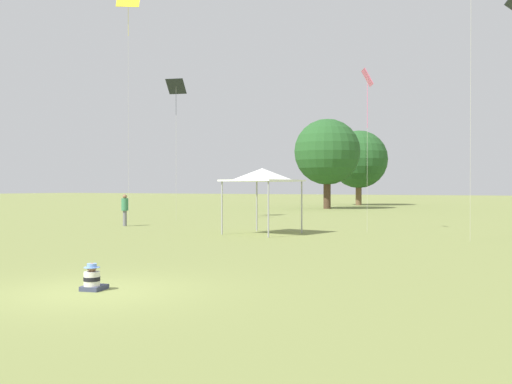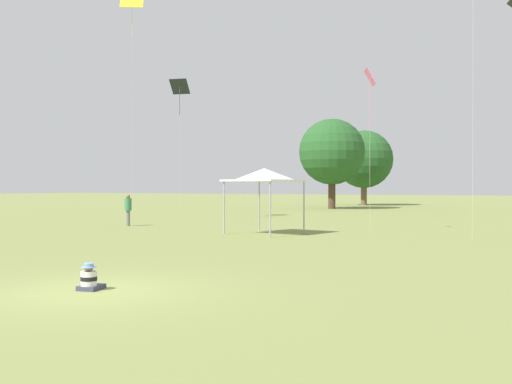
# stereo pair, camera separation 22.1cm
# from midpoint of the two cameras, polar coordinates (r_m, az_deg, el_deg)

# --- Properties ---
(ground_plane) EXTENTS (300.00, 300.00, 0.00)m
(ground_plane) POSITION_cam_midpoint_polar(r_m,az_deg,el_deg) (13.13, -15.04, -9.15)
(ground_plane) COLOR olive
(seated_toddler) EXTENTS (0.51, 0.59, 0.59)m
(seated_toddler) POSITION_cam_midpoint_polar(r_m,az_deg,el_deg) (13.28, -15.11, -8.01)
(seated_toddler) COLOR #383D56
(seated_toddler) RESTS_ON ground
(person_standing_0) EXTENTS (0.54, 0.54, 1.77)m
(person_standing_0) POSITION_cam_midpoint_polar(r_m,az_deg,el_deg) (34.19, -11.90, -1.43)
(person_standing_0) COLOR slate
(person_standing_0) RESTS_ON ground
(canopy_tent) EXTENTS (3.41, 3.41, 3.05)m
(canopy_tent) POSITION_cam_midpoint_polar(r_m,az_deg,el_deg) (27.74, 1.03, 1.61)
(canopy_tent) COLOR white
(canopy_tent) RESTS_ON ground
(kite_0) EXTENTS (1.75, 1.58, 14.87)m
(kite_0) POSITION_cam_midpoint_polar(r_m,az_deg,el_deg) (41.45, -11.57, 17.05)
(kite_0) COLOR yellow
(kite_0) RESTS_ON ground
(kite_3) EXTENTS (0.80, 0.99, 7.91)m
(kite_3) POSITION_cam_midpoint_polar(r_m,az_deg,el_deg) (30.02, 11.01, 10.18)
(kite_3) COLOR pink
(kite_3) RESTS_ON ground
(kite_4) EXTENTS (1.34, 1.09, 9.12)m
(kite_4) POSITION_cam_midpoint_polar(r_m,az_deg,el_deg) (39.58, -7.13, 9.68)
(kite_4) COLOR #1E2328
(kite_4) RESTS_ON ground
(distant_tree_0) EXTENTS (6.85, 6.85, 8.88)m
(distant_tree_0) POSITION_cam_midpoint_polar(r_m,az_deg,el_deg) (72.16, 10.33, 3.08)
(distant_tree_0) COLOR brown
(distant_tree_0) RESTS_ON ground
(distant_tree_2) EXTENTS (6.56, 6.56, 8.96)m
(distant_tree_2) POSITION_cam_midpoint_polar(r_m,az_deg,el_deg) (60.08, 7.34, 3.80)
(distant_tree_2) COLOR #473323
(distant_tree_2) RESTS_ON ground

